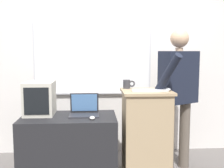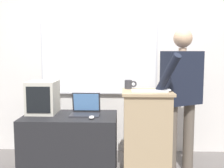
% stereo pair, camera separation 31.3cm
% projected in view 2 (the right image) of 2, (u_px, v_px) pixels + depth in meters
% --- Properties ---
extents(back_wall, '(6.40, 0.17, 2.86)m').
position_uv_depth(back_wall, '(118.00, 54.00, 4.05)').
color(back_wall, silver).
rests_on(back_wall, ground_plane).
extents(lectern_podium, '(0.56, 0.50, 1.02)m').
position_uv_depth(lectern_podium, '(146.00, 135.00, 3.20)').
color(lectern_podium, tan).
rests_on(lectern_podium, ground_plane).
extents(side_desk, '(1.09, 0.65, 0.72)m').
position_uv_depth(side_desk, '(70.00, 145.00, 3.33)').
color(side_desk, black).
rests_on(side_desk, ground_plane).
extents(person_presenter, '(0.64, 0.73, 1.72)m').
position_uv_depth(person_presenter, '(182.00, 90.00, 3.31)').
color(person_presenter, brown).
rests_on(person_presenter, ground_plane).
extents(laptop, '(0.34, 0.28, 0.25)m').
position_uv_depth(laptop, '(86.00, 108.00, 3.33)').
color(laptop, '#28282D').
rests_on(laptop, side_desk).
extents(wireless_keyboard, '(0.40, 0.12, 0.02)m').
position_uv_depth(wireless_keyboard, '(150.00, 91.00, 3.07)').
color(wireless_keyboard, silver).
rests_on(wireless_keyboard, lectern_podium).
extents(computer_mouse_by_laptop, '(0.06, 0.10, 0.03)m').
position_uv_depth(computer_mouse_by_laptop, '(92.00, 117.00, 3.11)').
color(computer_mouse_by_laptop, silver).
rests_on(computer_mouse_by_laptop, side_desk).
extents(computer_mouse_by_keyboard, '(0.06, 0.10, 0.03)m').
position_uv_depth(computer_mouse_by_keyboard, '(168.00, 90.00, 3.08)').
color(computer_mouse_by_keyboard, '#BCBCC1').
rests_on(computer_mouse_by_keyboard, lectern_podium).
extents(crt_monitor, '(0.34, 0.39, 0.39)m').
position_uv_depth(crt_monitor, '(43.00, 97.00, 3.39)').
color(crt_monitor, '#BCB7A8').
rests_on(crt_monitor, side_desk).
extents(coffee_mug, '(0.14, 0.09, 0.10)m').
position_uv_depth(coffee_mug, '(129.00, 84.00, 3.32)').
color(coffee_mug, '#333338').
rests_on(coffee_mug, lectern_podium).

